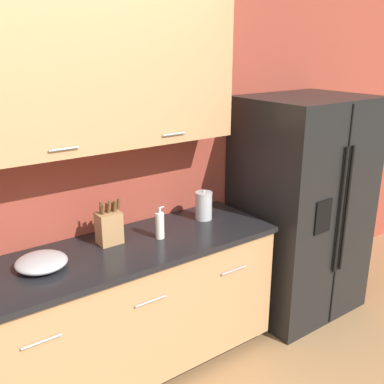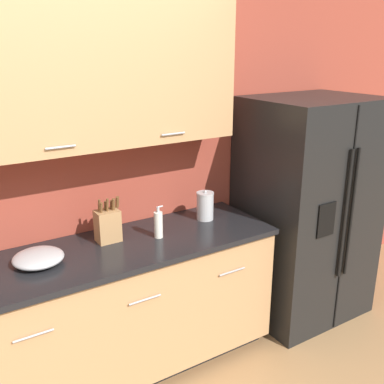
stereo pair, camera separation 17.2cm
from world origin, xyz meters
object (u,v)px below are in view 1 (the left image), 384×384
knife_block (109,227)px  refrigerator (301,207)px  soap_dispenser (160,225)px  mixing_bowl (41,262)px  steel_canister (204,206)px

knife_block → refrigerator: bearing=-5.8°
refrigerator → soap_dispenser: refrigerator is taller
refrigerator → mixing_bowl: bearing=177.7°
refrigerator → steel_canister: size_ratio=8.12×
refrigerator → knife_block: bearing=174.2°
steel_canister → soap_dispenser: bearing=-166.6°
mixing_bowl → steel_canister: bearing=3.1°
soap_dispenser → steel_canister: bearing=13.4°
knife_block → mixing_bowl: bearing=-169.8°
steel_canister → mixing_bowl: (-1.16, -0.06, -0.06)m
steel_canister → mixing_bowl: bearing=-176.9°
knife_block → soap_dispenser: size_ratio=1.37×
knife_block → mixing_bowl: (-0.45, -0.08, -0.07)m
soap_dispenser → steel_canister: steel_canister is taller
knife_block → mixing_bowl: knife_block is taller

